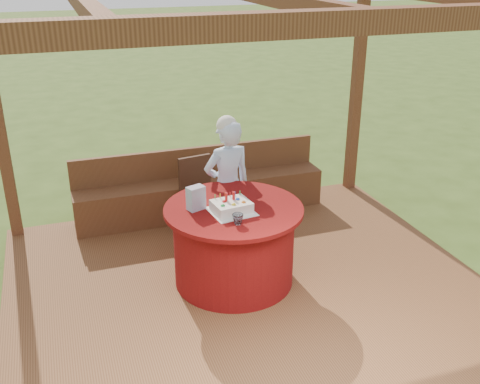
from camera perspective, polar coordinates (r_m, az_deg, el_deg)
The scene contains 10 objects.
ground at distance 5.55m, azimuth 0.85°, elevation -10.50°, with size 60.00×60.00×0.00m, color #344C19.
deck at distance 5.52m, azimuth 0.85°, elevation -9.98°, with size 4.50×4.00×0.12m, color brown.
pergola at distance 4.66m, azimuth 1.03°, elevation 14.89°, with size 4.50×4.00×2.72m.
bench at distance 6.82m, azimuth -3.99°, elevation -0.12°, with size 3.00×0.42×0.80m.
table at distance 5.37m, azimuth -0.64°, elevation -5.29°, with size 1.30×1.30×0.78m.
chair at distance 6.41m, azimuth -4.20°, elevation 0.12°, with size 0.45×0.45×0.84m.
elderly_woman at distance 5.84m, azimuth -1.29°, elevation 0.80°, with size 0.57×0.42×1.47m.
birthday_cake at distance 5.09m, azimuth -0.88°, elevation -1.49°, with size 0.42×0.42×0.18m.
gift_bag at distance 5.13m, azimuth -4.50°, elevation -0.62°, with size 0.16×0.10×0.22m, color #C57FAB.
drinking_glass at distance 4.87m, azimuth -0.23°, elevation -2.77°, with size 0.10×0.10×0.09m, color silver.
Camera 1 is at (-1.57, -4.34, 3.09)m, focal length 42.00 mm.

